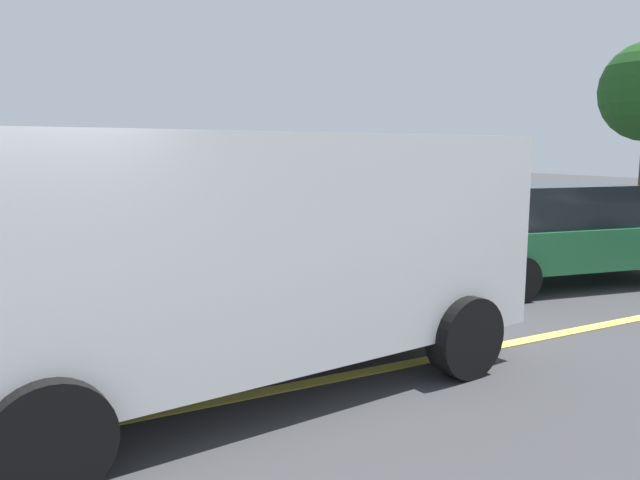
{
  "coord_description": "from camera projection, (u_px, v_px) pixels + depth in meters",
  "views": [
    {
      "loc": [
        0.34,
        -4.63,
        2.08
      ],
      "look_at": [
        3.4,
        1.27,
        1.07
      ],
      "focal_mm": 34.09,
      "sensor_mm": 36.0,
      "label": 1
    }
  ],
  "objects": [
    {
      "name": "lane_marking_centre",
      "position": [
        345.0,
        376.0,
        5.58
      ],
      "size": [
        28.0,
        0.16,
        0.01
      ],
      "primitive_type": "cube",
      "color": "#E0D14C"
    },
    {
      "name": "white_van",
      "position": [
        242.0,
        243.0,
        5.26
      ],
      "size": [
        5.4,
        2.75,
        2.2
      ],
      "color": "white",
      "rests_on": "ground_plane"
    },
    {
      "name": "car_green_approaching",
      "position": [
        559.0,
        233.0,
        9.43
      ],
      "size": [
        4.43,
        2.55,
        1.54
      ],
      "color": "#236B3D",
      "rests_on": "ground_plane"
    }
  ]
}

